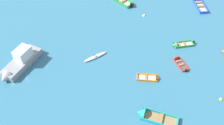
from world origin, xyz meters
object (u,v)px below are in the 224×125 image
object	(u,v)px
motor_launch_grey_near_right	(19,63)
mooring_buoy_near_foreground	(144,16)
rowboat_orange_cluster_outer	(153,78)
rowboat_red_back_row_left	(178,60)
kayak_white_midfield_right	(95,57)
rowboat_turquoise_outer_right	(148,115)
rowboat_blue_outer_left	(198,2)
rowboat_green_midfield_left	(178,45)
mooring_buoy_central	(221,99)

from	to	relation	value
motor_launch_grey_near_right	mooring_buoy_near_foreground	size ratio (longest dim) A/B	13.92
rowboat_orange_cluster_outer	rowboat_red_back_row_left	bearing A→B (deg)	38.49
kayak_white_midfield_right	motor_launch_grey_near_right	bearing A→B (deg)	-172.15
rowboat_red_back_row_left	rowboat_turquoise_outer_right	bearing A→B (deg)	-121.80
kayak_white_midfield_right	rowboat_turquoise_outer_right	xyz separation A→B (m)	(5.68, -9.11, 0.05)
rowboat_orange_cluster_outer	mooring_buoy_near_foreground	bearing A→B (deg)	87.86
rowboat_blue_outer_left	rowboat_turquoise_outer_right	distance (m)	24.07
rowboat_green_midfield_left	mooring_buoy_near_foreground	world-z (taller)	rowboat_green_midfield_left
motor_launch_grey_near_right	rowboat_orange_cluster_outer	distance (m)	16.75
motor_launch_grey_near_right	rowboat_red_back_row_left	world-z (taller)	motor_launch_grey_near_right
motor_launch_grey_near_right	mooring_buoy_central	distance (m)	24.45
mooring_buoy_central	rowboat_green_midfield_left	bearing A→B (deg)	107.47
mooring_buoy_central	rowboat_turquoise_outer_right	bearing A→B (deg)	-167.74
motor_launch_grey_near_right	rowboat_green_midfield_left	world-z (taller)	motor_launch_grey_near_right
mooring_buoy_near_foreground	rowboat_turquoise_outer_right	bearing A→B (deg)	-95.89
rowboat_orange_cluster_outer	rowboat_blue_outer_left	bearing A→B (deg)	58.50
rowboat_green_midfield_left	mooring_buoy_central	xyz separation A→B (m)	(2.86, -9.09, -0.15)
mooring_buoy_central	mooring_buoy_near_foreground	bearing A→B (deg)	112.44
kayak_white_midfield_right	mooring_buoy_central	size ratio (longest dim) A/B	8.28
rowboat_red_back_row_left	mooring_buoy_near_foreground	size ratio (longest dim) A/B	6.17
rowboat_turquoise_outer_right	rowboat_red_back_row_left	xyz separation A→B (m)	(4.99, 8.05, -0.09)
kayak_white_midfield_right	rowboat_orange_cluster_outer	world-z (taller)	rowboat_orange_cluster_outer
kayak_white_midfield_right	mooring_buoy_near_foreground	bearing A→B (deg)	49.89
rowboat_red_back_row_left	mooring_buoy_central	bearing A→B (deg)	-60.09
rowboat_turquoise_outer_right	rowboat_orange_cluster_outer	xyz separation A→B (m)	(1.38, 5.18, -0.07)
kayak_white_midfield_right	motor_launch_grey_near_right	xyz separation A→B (m)	(-9.48, -1.31, 0.56)
rowboat_turquoise_outer_right	mooring_buoy_near_foreground	world-z (taller)	rowboat_turquoise_outer_right
rowboat_green_midfield_left	motor_launch_grey_near_right	bearing A→B (deg)	-171.43
rowboat_green_midfield_left	rowboat_orange_cluster_outer	size ratio (longest dim) A/B	1.14
mooring_buoy_near_foreground	rowboat_red_back_row_left	bearing A→B (deg)	-72.64
rowboat_blue_outer_left	rowboat_orange_cluster_outer	size ratio (longest dim) A/B	1.52
rowboat_orange_cluster_outer	rowboat_green_midfield_left	bearing A→B (deg)	53.21
rowboat_green_midfield_left	mooring_buoy_central	size ratio (longest dim) A/B	8.84
rowboat_turquoise_outer_right	mooring_buoy_central	distance (m)	8.75
rowboat_green_midfield_left	rowboat_turquoise_outer_right	bearing A→B (deg)	-117.48
motor_launch_grey_near_right	rowboat_turquoise_outer_right	bearing A→B (deg)	-27.24
motor_launch_grey_near_right	kayak_white_midfield_right	bearing A→B (deg)	7.85
rowboat_blue_outer_left	rowboat_green_midfield_left	bearing A→B (deg)	-118.26
mooring_buoy_near_foreground	kayak_white_midfield_right	bearing A→B (deg)	-130.11
rowboat_green_midfield_left	kayak_white_midfield_right	bearing A→B (deg)	-170.83
kayak_white_midfield_right	rowboat_blue_outer_left	bearing A→B (deg)	35.72
mooring_buoy_central	mooring_buoy_near_foreground	world-z (taller)	mooring_buoy_near_foreground
mooring_buoy_near_foreground	mooring_buoy_central	bearing A→B (deg)	-67.56
rowboat_blue_outer_left	rowboat_green_midfield_left	world-z (taller)	rowboat_blue_outer_left
rowboat_turquoise_outer_right	kayak_white_midfield_right	bearing A→B (deg)	121.94
rowboat_turquoise_outer_right	rowboat_green_midfield_left	distance (m)	12.34
mooring_buoy_central	motor_launch_grey_near_right	bearing A→B (deg)	165.93
kayak_white_midfield_right	mooring_buoy_near_foreground	distance (m)	11.71
rowboat_turquoise_outer_right	rowboat_orange_cluster_outer	distance (m)	5.36
rowboat_blue_outer_left	rowboat_turquoise_outer_right	size ratio (longest dim) A/B	0.97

